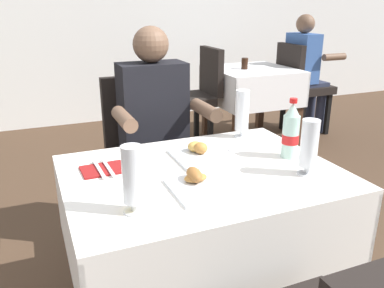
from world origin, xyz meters
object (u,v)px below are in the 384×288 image
seated_diner_far (157,130)px  beer_glass_middle (309,147)px  chair_far_diner_seat (146,151)px  background_chair_right (301,83)px  background_dining_table (251,88)px  background_patron (306,68)px  cola_bottle_primary (291,132)px  plate_far_diner (202,153)px  beer_glass_left (133,179)px  main_dining_table (201,212)px  napkin_cutlery_set (103,169)px  background_table_tumbler (245,63)px  background_chair_left (196,92)px  beer_glass_right (242,114)px  plate_near_camera (201,183)px

seated_diner_far → beer_glass_middle: bearing=-69.3°
chair_far_diner_seat → background_chair_right: size_ratio=1.00×
background_dining_table → background_patron: bearing=-0.0°
seated_diner_far → cola_bottle_primary: size_ratio=4.91×
cola_bottle_primary → plate_far_diner: bearing=156.9°
beer_glass_middle → background_chair_right: bearing=53.1°
beer_glass_left → background_dining_table: beer_glass_left is taller
main_dining_table → seated_diner_far: seated_diner_far is taller
plate_far_diner → napkin_cutlery_set: bearing=178.1°
napkin_cutlery_set → background_table_tumbler: bearing=48.4°
beer_glass_middle → background_table_tumbler: 2.57m
plate_far_diner → background_patron: 2.92m
cola_bottle_primary → background_patron: background_patron is taller
seated_diner_far → background_chair_left: 1.72m
seated_diner_far → beer_glass_right: size_ratio=5.39×
chair_far_diner_seat → background_patron: size_ratio=0.77×
background_table_tumbler → beer_glass_right: bearing=-120.1°
beer_glass_left → napkin_cutlery_set: 0.39m
background_chair_right → beer_glass_middle: bearing=-126.9°
plate_near_camera → beer_glass_right: beer_glass_right is taller
plate_near_camera → background_dining_table: bearing=55.5°
background_patron → cola_bottle_primary: bearing=-129.2°
beer_glass_right → main_dining_table: bearing=-138.4°
main_dining_table → background_chair_right: bearing=45.5°
main_dining_table → background_chair_left: size_ratio=1.09×
beer_glass_left → background_chair_left: bearing=62.7°
plate_far_diner → cola_bottle_primary: size_ratio=0.98×
napkin_cutlery_set → cola_bottle_primary: bearing=-11.8°
beer_glass_middle → plate_far_diner: bearing=132.2°
chair_far_diner_seat → background_chair_left: (0.90, 1.37, 0.00)m
chair_far_diner_seat → background_chair_left: same height
beer_glass_middle → beer_glass_left: bearing=-177.4°
background_dining_table → background_patron: (0.66, -0.00, 0.16)m
beer_glass_right → background_dining_table: beer_glass_right is taller
cola_bottle_primary → background_table_tumbler: bearing=64.9°
beer_glass_right → background_chair_right: bearing=46.2°
plate_far_diner → background_patron: background_patron is taller
background_chair_right → background_table_tumbler: (-0.70, -0.00, 0.25)m
main_dining_table → beer_glass_left: beer_glass_left is taller
chair_far_diner_seat → beer_glass_left: bearing=-108.1°
beer_glass_left → beer_glass_middle: (0.69, 0.03, -0.00)m
chair_far_diner_seat → plate_near_camera: (-0.06, -0.92, 0.21)m
background_dining_table → chair_far_diner_seat: bearing=-137.8°
background_chair_right → background_dining_table: bearing=180.0°
plate_far_diner → beer_glass_left: 0.54m
background_dining_table → cola_bottle_primary: bearing=-117.0°
napkin_cutlery_set → background_dining_table: size_ratio=0.24×
background_chair_left → napkin_cutlery_set: bearing=-122.1°
cola_bottle_primary → background_table_tumbler: (1.01, 2.16, -0.06)m
chair_far_diner_seat → plate_far_diner: bearing=-84.4°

